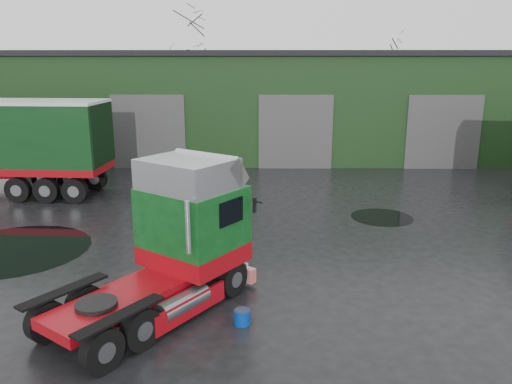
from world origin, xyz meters
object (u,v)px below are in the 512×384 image
Objects in this scene: warehouse at (290,102)px; wash_bucket at (242,317)px; tree_back_a at (189,73)px; hero_tractor at (145,244)px; tree_back_b at (379,85)px.

warehouse is 88.28× the size of wash_bucket.
tree_back_a is (-5.76, 32.93, 4.58)m from wash_bucket.
tree_back_a is (-3.56, 32.58, 2.98)m from hero_tractor.
warehouse is at bearing -51.34° from tree_back_a.
wash_bucket is at bearing -95.58° from warehouse.
hero_tractor is 15.53× the size of wash_bucket.
wash_bucket is 0.05× the size of tree_back_b.
warehouse is at bearing -128.66° from tree_back_b.
tree_back_a is at bearing 180.00° from tree_back_b.
tree_back_b reaches higher than hero_tractor.
tree_back_b is at bearing 72.72° from wash_bucket.
tree_back_a is at bearing 131.37° from hero_tractor.
tree_back_b is (12.44, 32.58, 1.98)m from hero_tractor.
tree_back_a is at bearing 128.66° from warehouse.
warehouse reaches higher than wash_bucket.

